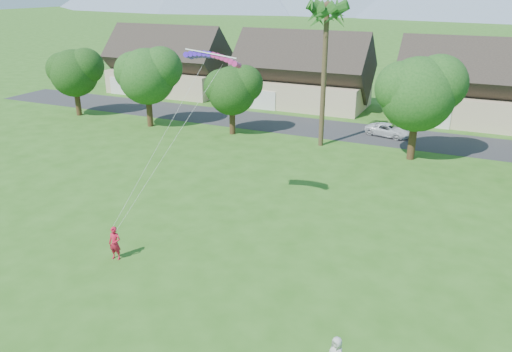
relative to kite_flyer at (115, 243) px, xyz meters
The scene contains 8 objects.
ground 7.50m from the kite_flyer, 39.13° to the right, with size 500.00×500.00×0.00m, color #2D6019.
street 29.88m from the kite_flyer, 78.85° to the left, with size 90.00×7.00×0.01m, color #2D2D30.
kite_flyer is the anchor object (origin of this frame).
parked_car 30.59m from the kite_flyer, 73.34° to the left, with size 1.97×4.27×1.19m, color silver.
houses_row 38.89m from the kite_flyer, 80.70° to the left, with size 72.75×8.19×8.86m.
tree_row 24.01m from the kite_flyer, 78.72° to the left, with size 62.27×6.67×8.45m.
fan_palm 26.44m from the kite_flyer, 80.99° to the left, with size 3.00×3.00×13.80m.
parafoil_kite 11.49m from the kite_flyer, 67.98° to the left, with size 3.20×1.24×0.50m.
Camera 1 is at (10.69, -13.35, 13.71)m, focal length 35.00 mm.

